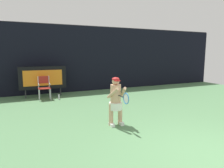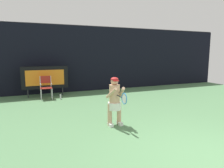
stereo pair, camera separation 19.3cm
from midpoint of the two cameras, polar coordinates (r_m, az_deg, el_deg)
The scene contains 7 objects.
backdrop_screen at distance 11.69m, azimuth -7.00°, elevation 6.99°, with size 18.00×0.12×3.66m.
scoreboard at distance 10.49m, azimuth -19.32°, elevation 1.67°, with size 2.20×0.21×1.50m.
umpire_chair at distance 9.90m, azimuth -19.03°, elevation -0.63°, with size 0.52×0.44×1.08m.
water_bottle at distance 9.77m, azimuth -15.24°, elevation -3.53°, with size 0.07×0.07×0.27m.
tennis_player at distance 5.99m, azimuth 0.16°, elevation -4.40°, with size 0.53×0.60×1.44m.
tennis_racket at distance 5.45m, azimuth 2.84°, elevation -4.04°, with size 0.03×0.60×0.31m.
tennis_ball_loose at distance 8.93m, azimuth 0.35°, elevation -4.94°, with size 0.07×0.07×0.07m.
Camera 1 is at (-3.52, -2.64, 2.12)m, focal length 32.58 mm.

